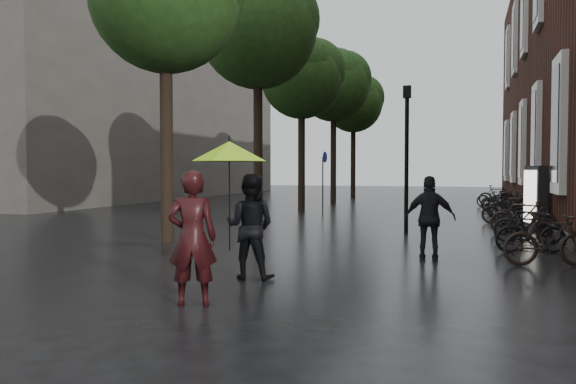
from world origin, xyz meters
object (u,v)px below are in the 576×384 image
at_px(person_black, 250,226).
at_px(ad_lightbox, 535,198).
at_px(lamp_post, 407,144).
at_px(pedestrian_walking, 430,218).
at_px(parked_bicycles, 509,207).
at_px(person_burgundy, 192,238).

distance_m(person_black, ad_lightbox, 11.07).
bearing_deg(ad_lightbox, person_black, -130.90).
bearing_deg(lamp_post, pedestrian_walking, -78.77).
bearing_deg(person_black, parked_bicycles, -114.07).
distance_m(person_burgundy, person_black, 1.97).
xyz_separation_m(pedestrian_walking, lamp_post, (-0.95, 4.81, 1.72)).
relative_size(person_burgundy, pedestrian_walking, 1.07).
bearing_deg(person_burgundy, parked_bicycles, -129.84).
distance_m(ad_lightbox, lamp_post, 4.41).
xyz_separation_m(person_black, parked_bicycles, (4.92, 12.98, -0.39)).
height_order(ad_lightbox, lamp_post, lamp_post).
height_order(person_burgundy, person_black, person_burgundy).
bearing_deg(ad_lightbox, lamp_post, -163.23).
bearing_deg(parked_bicycles, person_burgundy, -108.45).
bearing_deg(parked_bicycles, pedestrian_walking, -102.13).
xyz_separation_m(parked_bicycles, lamp_post, (-3.13, -5.28, 2.08)).
bearing_deg(person_black, person_burgundy, 84.94).
distance_m(person_burgundy, pedestrian_walking, 5.61).
height_order(parked_bicycles, ad_lightbox, ad_lightbox).
relative_size(person_burgundy, lamp_post, 0.43).
xyz_separation_m(person_black, lamp_post, (1.80, 7.69, 1.69)).
bearing_deg(pedestrian_walking, person_burgundy, 55.89).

